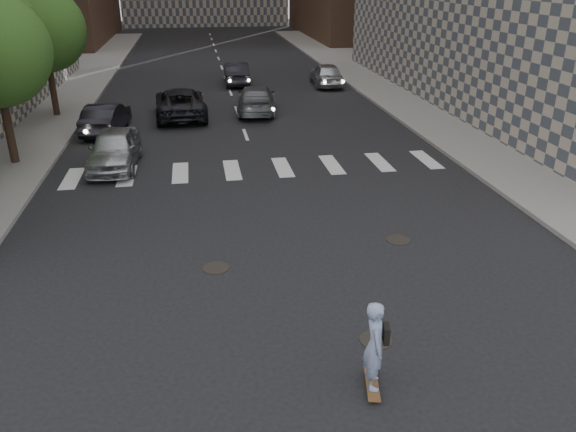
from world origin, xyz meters
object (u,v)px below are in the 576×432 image
(traffic_car_a, at_px, (106,118))
(traffic_car_b, at_px, (256,99))
(traffic_car_d, at_px, (326,74))
(traffic_car_c, at_px, (180,103))
(skateboarder, at_px, (375,345))
(tree_c, at_px, (44,25))
(silver_sedan, at_px, (114,149))
(traffic_car_e, at_px, (236,73))

(traffic_car_a, xyz_separation_m, traffic_car_b, (7.53, 2.88, 0.02))
(traffic_car_b, xyz_separation_m, traffic_car_d, (5.47, 6.85, 0.04))
(traffic_car_c, distance_m, traffic_car_d, 11.98)
(skateboarder, bearing_deg, tree_c, 125.34)
(skateboarder, distance_m, traffic_car_d, 29.74)
(traffic_car_a, distance_m, traffic_car_c, 4.26)
(skateboarder, bearing_deg, silver_sedan, 125.36)
(skateboarder, xyz_separation_m, traffic_car_d, (5.82, 29.16, -0.22))
(silver_sedan, relative_size, traffic_car_d, 0.98)
(tree_c, xyz_separation_m, silver_sedan, (3.95, -9.00, -3.90))
(tree_c, xyz_separation_m, traffic_car_b, (10.48, -0.73, -3.92))
(silver_sedan, relative_size, traffic_car_b, 0.88)
(traffic_car_d, bearing_deg, traffic_car_a, 40.16)
(tree_c, distance_m, traffic_car_b, 11.22)
(traffic_car_a, distance_m, traffic_car_b, 8.06)
(traffic_car_d, xyz_separation_m, traffic_car_e, (-5.88, 1.44, -0.03))
(silver_sedan, distance_m, traffic_car_d, 19.30)
(traffic_car_b, relative_size, traffic_car_c, 0.91)
(traffic_car_a, height_order, traffic_car_c, traffic_car_c)
(traffic_car_c, height_order, traffic_car_e, traffic_car_c)
(traffic_car_d, bearing_deg, skateboarder, 82.05)
(traffic_car_d, bearing_deg, traffic_car_e, -10.45)
(skateboarder, relative_size, traffic_car_e, 0.42)
(traffic_car_c, bearing_deg, traffic_car_a, 32.87)
(traffic_car_e, bearing_deg, silver_sedan, 71.23)
(silver_sedan, height_order, traffic_car_c, traffic_car_c)
(tree_c, xyz_separation_m, traffic_car_a, (2.95, -3.62, -3.94))
(traffic_car_d, distance_m, traffic_car_e, 6.06)
(skateboarder, height_order, traffic_car_a, skateboarder)
(tree_c, xyz_separation_m, skateboarder, (10.13, -23.05, -3.67))
(traffic_car_b, distance_m, traffic_car_d, 8.77)
(tree_c, bearing_deg, skateboarder, -66.26)
(traffic_car_b, xyz_separation_m, traffic_car_e, (-0.41, 8.29, 0.01))
(skateboarder, bearing_deg, traffic_car_d, 90.32)
(tree_c, bearing_deg, traffic_car_d, 20.98)
(skateboarder, distance_m, traffic_car_a, 20.72)
(tree_c, height_order, skateboarder, tree_c)
(traffic_car_a, bearing_deg, traffic_car_c, -137.63)
(tree_c, relative_size, traffic_car_a, 1.54)
(traffic_car_c, bearing_deg, traffic_car_b, -177.03)
(traffic_car_b, relative_size, traffic_car_d, 1.12)
(silver_sedan, bearing_deg, traffic_car_d, 53.85)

